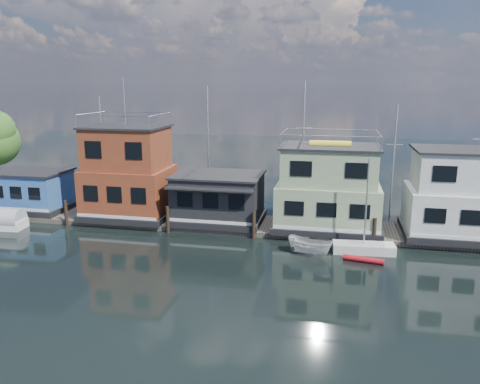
% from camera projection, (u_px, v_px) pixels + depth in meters
% --- Properties ---
extents(ground, '(160.00, 160.00, 0.00)m').
position_uv_depth(ground, '(178.00, 284.00, 28.15)').
color(ground, black).
rests_on(ground, ground).
extents(dock, '(48.00, 5.00, 0.40)m').
position_uv_depth(dock, '(224.00, 223.00, 39.54)').
color(dock, '#595147').
rests_on(dock, ground).
extents(houseboat_blue, '(6.40, 4.90, 3.66)m').
position_uv_depth(houseboat_blue, '(33.00, 191.00, 42.64)').
color(houseboat_blue, black).
rests_on(houseboat_blue, dock).
extents(houseboat_red, '(7.40, 5.90, 11.86)m').
position_uv_depth(houseboat_red, '(128.00, 174.00, 40.32)').
color(houseboat_red, black).
rests_on(houseboat_red, dock).
extents(houseboat_dark, '(7.40, 6.10, 4.06)m').
position_uv_depth(houseboat_dark, '(218.00, 198.00, 39.11)').
color(houseboat_dark, black).
rests_on(houseboat_dark, dock).
extents(houseboat_green, '(8.40, 5.90, 7.03)m').
position_uv_depth(houseboat_green, '(328.00, 189.00, 37.09)').
color(houseboat_green, black).
rests_on(houseboat_green, dock).
extents(houseboat_white, '(8.40, 5.90, 6.66)m').
position_uv_depth(houseboat_white, '(463.00, 196.00, 35.12)').
color(houseboat_white, black).
rests_on(houseboat_white, dock).
extents(pilings, '(42.28, 0.28, 2.20)m').
position_uv_depth(pilings, '(212.00, 222.00, 36.73)').
color(pilings, '#2D2116').
rests_on(pilings, ground).
extents(background_masts, '(36.40, 0.16, 12.00)m').
position_uv_depth(background_masts, '(289.00, 152.00, 43.09)').
color(background_masts, silver).
rests_on(background_masts, ground).
extents(red_kayak, '(2.72, 0.88, 0.40)m').
position_uv_depth(red_kayak, '(363.00, 260.00, 31.51)').
color(red_kayak, red).
rests_on(red_kayak, ground).
extents(day_sailer, '(4.41, 1.77, 6.80)m').
position_uv_depth(day_sailer, '(364.00, 247.00, 33.26)').
color(day_sailer, silver).
rests_on(day_sailer, ground).
extents(motorboat, '(3.61, 2.48, 1.31)m').
position_uv_depth(motorboat, '(310.00, 246.00, 32.75)').
color(motorboat, silver).
rests_on(motorboat, ground).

